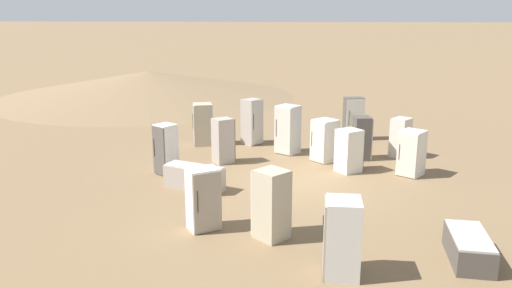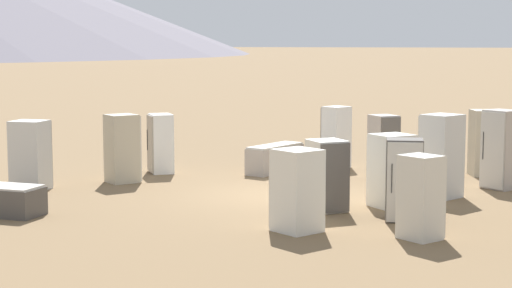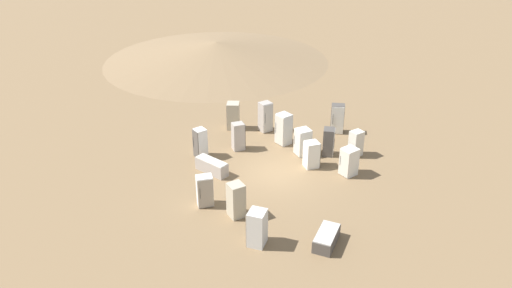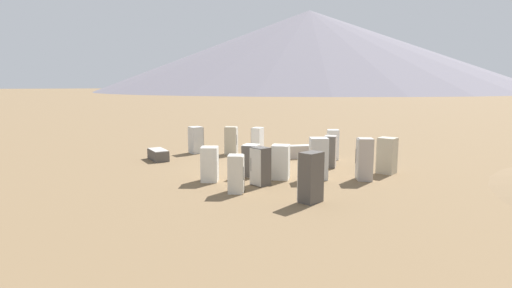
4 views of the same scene
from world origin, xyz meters
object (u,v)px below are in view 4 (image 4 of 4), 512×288
Objects in this scene: discarded_fridge_1 at (330,152)px; discarded_fridge_10 at (210,164)px; discarded_fridge_13 at (299,152)px; discarded_fridge_11 at (364,159)px; discarded_fridge_0 at (387,155)px; discarded_fridge_14 at (196,140)px; discarded_fridge_6 at (333,145)px; discarded_fridge_7 at (281,162)px; discarded_fridge_5 at (158,155)px; discarded_fridge_3 at (236,174)px; discarded_fridge_9 at (231,141)px; discarded_fridge_4 at (257,140)px; discarded_fridge_12 at (311,177)px; discarded_fridge_2 at (318,158)px; discarded_fridge_15 at (251,160)px; discarded_fridge_8 at (260,166)px.

discarded_fridge_1 is 6.57m from discarded_fridge_10.
discarded_fridge_11 is at bearing -170.02° from discarded_fridge_13.
discarded_fridge_14 is at bearing -170.46° from discarded_fridge_0.
discarded_fridge_6 is 5.78m from discarded_fridge_7.
discarded_fridge_7 reaches higher than discarded_fridge_5.
discarded_fridge_3 is 0.89× the size of discarded_fridge_9.
discarded_fridge_10 is (-0.15, 2.26, 0.01)m from discarded_fridge_3.
discarded_fridge_3 is at bearing -162.50° from discarded_fridge_4.
discarded_fridge_4 reaches higher than discarded_fridge_5.
discarded_fridge_7 is (-5.09, 1.55, -0.09)m from discarded_fridge_0.
discarded_fridge_9 is at bearing -174.63° from discarded_fridge_0.
discarded_fridge_14 is (0.30, 12.00, -0.10)m from discarded_fridge_12.
discarded_fridge_12 is at bearing -64.65° from discarded_fridge_7.
discarded_fridge_2 is 1.11× the size of discarded_fridge_5.
discarded_fridge_15 is (-5.99, 2.71, -0.12)m from discarded_fridge_0.
discarded_fridge_1 is at bearing 137.90° from discarded_fridge_5.
discarded_fridge_11 reaches higher than discarded_fridge_0.
discarded_fridge_9 is at bearing 175.02° from discarded_fridge_5.
discarded_fridge_0 is 12.34m from discarded_fridge_5.
discarded_fridge_5 is at bearing -18.60° from discarded_fridge_15.
discarded_fridge_11 reaches higher than discarded_fridge_1.
discarded_fridge_13 reaches higher than discarded_fridge_5.
discarded_fridge_10 is 0.76× the size of discarded_fridge_13.
discarded_fridge_1 is 1.04× the size of discarded_fridge_4.
discarded_fridge_11 reaches higher than discarded_fridge_3.
discarded_fridge_5 is 1.14× the size of discarded_fridge_15.
discarded_fridge_5 is 8.11m from discarded_fridge_7.
discarded_fridge_7 is at bearing 1.15° from discarded_fridge_14.
discarded_fridge_0 is 6.57m from discarded_fridge_15.
discarded_fridge_3 is at bearing 114.61° from discarded_fridge_11.
discarded_fridge_2 is 1.00× the size of discarded_fridge_11.
discarded_fridge_2 is 4.87m from discarded_fridge_10.
discarded_fridge_8 reaches higher than discarded_fridge_15.
discarded_fridge_5 is 4.48m from discarded_fridge_9.
discarded_fridge_15 is (1.90, 2.22, -0.01)m from discarded_fridge_3.
discarded_fridge_6 is 7.23m from discarded_fridge_8.
discarded_fridge_15 is (2.05, -0.04, -0.03)m from discarded_fridge_10.
discarded_fridge_1 is 1.07× the size of discarded_fridge_10.
discarded_fridge_9 is (0.93, 6.91, 0.07)m from discarded_fridge_7.
discarded_fridge_7 is 0.84× the size of discarded_fridge_12.
discarded_fridge_0 is 6.54m from discarded_fridge_8.
discarded_fridge_2 is 1.11× the size of discarded_fridge_9.
discarded_fridge_14 is at bearing 136.99° from discarded_fridge_7.
discarded_fridge_1 reaches higher than discarded_fridge_13.
discarded_fridge_12 is at bearing -104.35° from discarded_fridge_2.
discarded_fridge_3 is 0.98× the size of discarded_fridge_10.
discarded_fridge_2 is 1.25× the size of discarded_fridge_3.
discarded_fridge_12 is (0.31, -3.06, 0.11)m from discarded_fridge_8.
discarded_fridge_12 is at bearing 90.23° from discarded_fridge_1.
discarded_fridge_15 is (-2.37, 2.01, -0.20)m from discarded_fridge_2.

